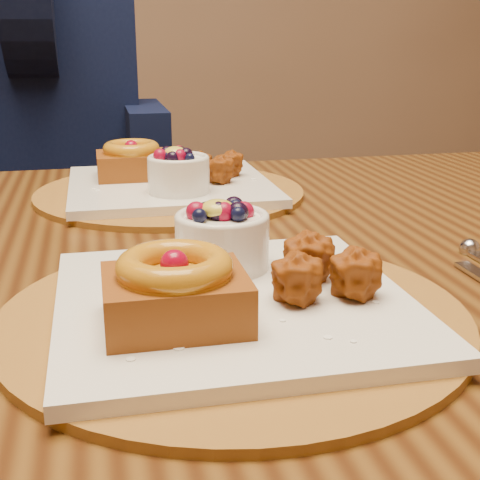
{
  "coord_description": "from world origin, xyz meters",
  "views": [
    {
      "loc": [
        0.02,
        -0.8,
        0.98
      ],
      "look_at": [
        0.13,
        -0.26,
        0.81
      ],
      "focal_mm": 50.0,
      "sensor_mm": 36.0,
      "label": 1
    }
  ],
  "objects_px": {
    "place_setting_far": "(169,181)",
    "diner": "(37,62)",
    "place_setting_near": "(229,291)",
    "chair_far": "(48,262)",
    "dining_table": "(195,304)"
  },
  "relations": [
    {
      "from": "dining_table",
      "to": "chair_far",
      "type": "height_order",
      "value": "chair_far"
    },
    {
      "from": "chair_far",
      "to": "place_setting_near",
      "type": "bearing_deg",
      "value": -88.72
    },
    {
      "from": "dining_table",
      "to": "place_setting_far",
      "type": "height_order",
      "value": "place_setting_far"
    },
    {
      "from": "place_setting_far",
      "to": "diner",
      "type": "height_order",
      "value": "diner"
    },
    {
      "from": "place_setting_near",
      "to": "place_setting_far",
      "type": "relative_size",
      "value": 1.0
    },
    {
      "from": "place_setting_near",
      "to": "chair_far",
      "type": "relative_size",
      "value": 0.46
    },
    {
      "from": "chair_far",
      "to": "place_setting_far",
      "type": "bearing_deg",
      "value": -81.17
    },
    {
      "from": "dining_table",
      "to": "chair_far",
      "type": "xyz_separation_m",
      "value": [
        -0.23,
        0.85,
        -0.22
      ]
    },
    {
      "from": "dining_table",
      "to": "place_setting_far",
      "type": "relative_size",
      "value": 4.21
    },
    {
      "from": "place_setting_near",
      "to": "diner",
      "type": "relative_size",
      "value": 0.44
    },
    {
      "from": "dining_table",
      "to": "place_setting_near",
      "type": "bearing_deg",
      "value": -90.62
    },
    {
      "from": "chair_far",
      "to": "dining_table",
      "type": "bearing_deg",
      "value": -85.7
    },
    {
      "from": "place_setting_near",
      "to": "place_setting_far",
      "type": "height_order",
      "value": "place_setting_near"
    },
    {
      "from": "chair_far",
      "to": "diner",
      "type": "xyz_separation_m",
      "value": [
        0.01,
        0.02,
        0.46
      ]
    },
    {
      "from": "place_setting_far",
      "to": "diner",
      "type": "relative_size",
      "value": 0.44
    }
  ]
}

